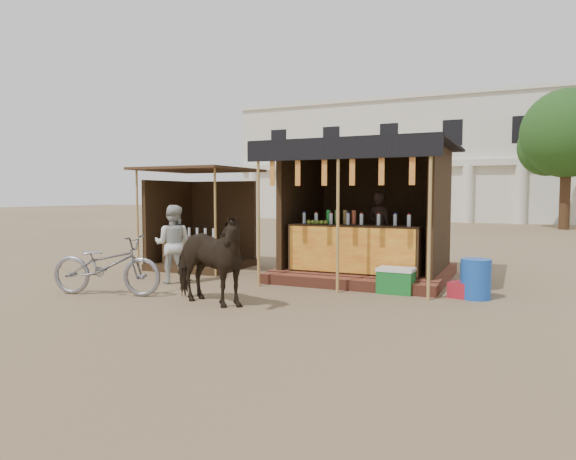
# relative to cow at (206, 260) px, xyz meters

# --- Properties ---
(ground) EXTENTS (120.00, 120.00, 0.00)m
(ground) POSITION_rel_cow_xyz_m (0.58, 0.29, -0.72)
(ground) COLOR #846B4C
(ground) RESTS_ON ground
(main_stall) EXTENTS (3.60, 3.61, 2.78)m
(main_stall) POSITION_rel_cow_xyz_m (1.59, 3.65, 0.30)
(main_stall) COLOR brown
(main_stall) RESTS_ON ground
(secondary_stall) EXTENTS (2.40, 2.40, 2.38)m
(secondary_stall) POSITION_rel_cow_xyz_m (-2.59, 3.53, 0.13)
(secondary_stall) COLOR #352513
(secondary_stall) RESTS_ON ground
(cow) EXTENTS (1.85, 1.15, 1.45)m
(cow) POSITION_rel_cow_xyz_m (0.00, 0.00, 0.00)
(cow) COLOR black
(cow) RESTS_ON ground
(motorbike) EXTENTS (2.12, 1.19, 1.05)m
(motorbike) POSITION_rel_cow_xyz_m (-2.04, -0.04, -0.20)
(motorbike) COLOR gray
(motorbike) RESTS_ON ground
(bystander) EXTENTS (0.91, 0.81, 1.56)m
(bystander) POSITION_rel_cow_xyz_m (-1.74, 1.45, 0.06)
(bystander) COLOR beige
(bystander) RESTS_ON ground
(blue_barrel) EXTENTS (0.66, 0.66, 0.68)m
(blue_barrel) POSITION_rel_cow_xyz_m (3.89, 2.29, -0.38)
(blue_barrel) COLOR #174BB3
(blue_barrel) RESTS_ON ground
(red_crate) EXTENTS (0.50, 0.45, 0.27)m
(red_crate) POSITION_rel_cow_xyz_m (3.69, 2.29, -0.59)
(red_crate) COLOR maroon
(red_crate) RESTS_ON ground
(cooler) EXTENTS (0.65, 0.46, 0.46)m
(cooler) POSITION_rel_cow_xyz_m (2.55, 2.23, -0.49)
(cooler) COLOR #186E27
(cooler) RESTS_ON ground
(background_building) EXTENTS (26.00, 7.45, 8.18)m
(background_building) POSITION_rel_cow_xyz_m (-1.42, 30.23, 3.26)
(background_building) COLOR silver
(background_building) RESTS_ON ground
(tree) EXTENTS (4.50, 4.40, 7.00)m
(tree) POSITION_rel_cow_xyz_m (6.39, 22.43, 3.91)
(tree) COLOR #382314
(tree) RESTS_ON ground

